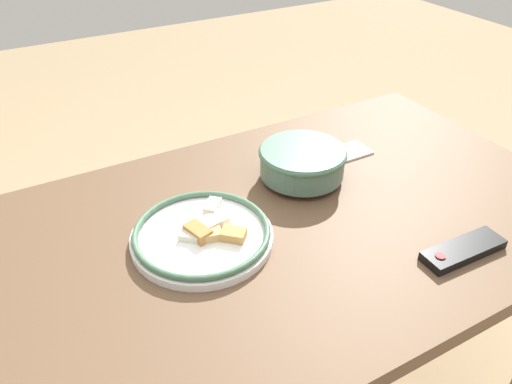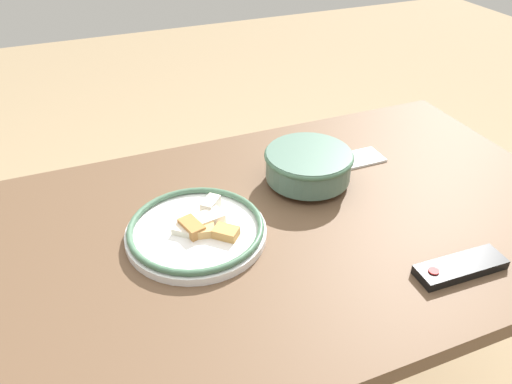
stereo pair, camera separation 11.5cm
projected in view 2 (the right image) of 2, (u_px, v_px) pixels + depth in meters
dining_table at (295, 247)px, 1.19m from camera, size 1.36×0.85×0.74m
noodle_bowl at (308, 165)px, 1.24m from camera, size 0.22×0.22×0.09m
food_plate at (197, 230)px, 1.08m from camera, size 0.31×0.31×0.05m
tv_remote at (460, 267)px, 0.99m from camera, size 0.19×0.07×0.02m
folded_napkin at (362, 158)px, 1.36m from camera, size 0.11×0.08×0.01m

